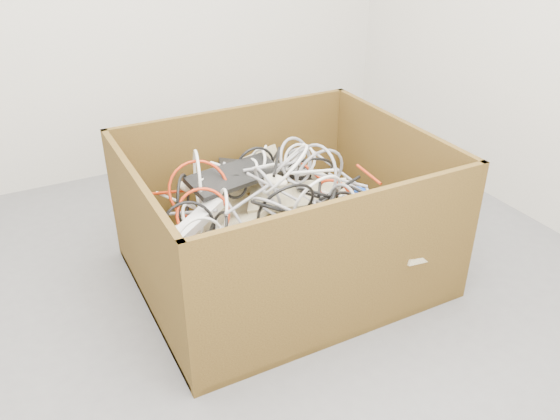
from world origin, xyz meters
name	(u,v)px	position (x,y,z in m)	size (l,w,h in m)	color
ground	(262,309)	(0.00, 0.00, 0.00)	(3.00, 3.00, 0.00)	#565658
cardboard_box	(279,244)	(0.16, 0.17, 0.15)	(1.15, 0.96, 0.60)	#36250D
keyboard_pile	(275,213)	(0.16, 0.20, 0.28)	(1.00, 0.91, 0.33)	beige
mice_scatter	(261,200)	(0.10, 0.19, 0.36)	(0.66, 0.61, 0.19)	beige
power_strip_left	(191,226)	(-0.20, 0.17, 0.35)	(0.30, 0.06, 0.04)	silver
power_strip_right	(277,238)	(0.04, -0.05, 0.34)	(0.25, 0.05, 0.04)	silver
vga_plug	(360,192)	(0.48, 0.08, 0.37)	(0.04, 0.04, 0.02)	#0C3BBC
cable_tangle	(266,197)	(0.10, 0.15, 0.40)	(1.02, 0.83, 0.45)	silver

